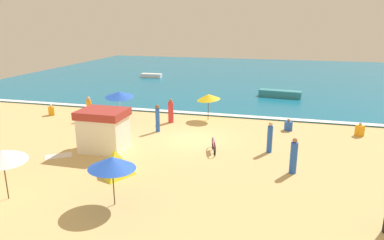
# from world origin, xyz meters

# --- Properties ---
(ground_plane) EXTENTS (60.00, 60.00, 0.00)m
(ground_plane) POSITION_xyz_m (0.00, 0.00, 0.00)
(ground_plane) COLOR #D8B775
(ocean_water) EXTENTS (60.00, 44.00, 0.10)m
(ocean_water) POSITION_xyz_m (0.00, 28.00, 0.05)
(ocean_water) COLOR #146B93
(ocean_water) RESTS_ON ground_plane
(wave_breaker_foam) EXTENTS (57.00, 0.70, 0.01)m
(wave_breaker_foam) POSITION_xyz_m (0.00, 6.30, 0.10)
(wave_breaker_foam) COLOR white
(wave_breaker_foam) RESTS_ON ocean_water
(lifeguard_cabana) EXTENTS (2.68, 2.16, 2.44)m
(lifeguard_cabana) POSITION_xyz_m (-4.59, -3.08, 1.25)
(lifeguard_cabana) COLOR white
(lifeguard_cabana) RESTS_ON ground_plane
(beach_umbrella_0) EXTENTS (2.48, 2.47, 2.12)m
(beach_umbrella_0) POSITION_xyz_m (-0.06, 4.89, 1.80)
(beach_umbrella_0) COLOR #4C3823
(beach_umbrella_0) RESTS_ON ground_plane
(beach_umbrella_3) EXTENTS (2.45, 2.42, 2.33)m
(beach_umbrella_3) POSITION_xyz_m (-5.72, -9.54, 2.01)
(beach_umbrella_3) COLOR #4C3823
(beach_umbrella_3) RESTS_ON ground_plane
(beach_umbrella_4) EXTENTS (2.74, 2.74, 2.17)m
(beach_umbrella_4) POSITION_xyz_m (-1.07, -8.83, 1.88)
(beach_umbrella_4) COLOR #4C3823
(beach_umbrella_4) RESTS_ON ground_plane
(beach_umbrella_6) EXTENTS (2.79, 2.80, 2.37)m
(beach_umbrella_6) POSITION_xyz_m (-6.47, 2.94, 2.05)
(beach_umbrella_6) COLOR silver
(beach_umbrella_6) RESTS_ON ground_plane
(beach_tent) EXTENTS (1.81, 2.01, 1.28)m
(beach_tent) POSITION_xyz_m (-2.40, -6.04, 0.64)
(beach_tent) COLOR yellow
(beach_tent) RESTS_ON ground_plane
(parked_bicycle) EXTENTS (0.59, 1.76, 0.76)m
(parked_bicycle) POSITION_xyz_m (1.71, -1.75, 0.38)
(parked_bicycle) COLOR black
(parked_bicycle) RESTS_ON ground_plane
(beachgoer_1) EXTENTS (0.38, 0.38, 1.82)m
(beachgoer_1) POSITION_xyz_m (4.85, -1.00, 0.87)
(beachgoer_1) COLOR blue
(beachgoer_1) RESTS_ON ground_plane
(beachgoer_2) EXTENTS (0.55, 0.55, 0.84)m
(beachgoer_2) POSITION_xyz_m (5.93, 3.66, 0.35)
(beachgoer_2) COLOR blue
(beachgoer_2) RESTS_ON ground_plane
(beachgoer_3) EXTENTS (0.50, 0.50, 1.85)m
(beachgoer_3) POSITION_xyz_m (6.14, -3.66, 0.87)
(beachgoer_3) COLOR blue
(beachgoer_3) RESTS_ON ground_plane
(beachgoer_5) EXTENTS (0.60, 0.60, 0.88)m
(beachgoer_5) POSITION_xyz_m (-12.65, 3.03, 0.37)
(beachgoer_5) COLOR orange
(beachgoer_5) RESTS_ON ground_plane
(beachgoer_6) EXTENTS (0.60, 0.60, 0.91)m
(beachgoer_6) POSITION_xyz_m (10.51, 3.62, 0.38)
(beachgoer_6) COLOR orange
(beachgoer_6) RESTS_ON ground_plane
(beachgoer_7) EXTENTS (0.46, 0.46, 1.82)m
(beachgoer_7) POSITION_xyz_m (-2.61, 3.48, 0.84)
(beachgoer_7) COLOR red
(beachgoer_7) RESTS_ON ground_plane
(beachgoer_9) EXTENTS (0.47, 0.47, 1.84)m
(beachgoer_9) POSITION_xyz_m (-8.86, 2.51, 0.87)
(beachgoer_9) COLOR orange
(beachgoer_9) RESTS_ON ground_plane
(beachgoer_10) EXTENTS (0.29, 0.29, 1.91)m
(beachgoer_10) POSITION_xyz_m (-2.77, 1.06, 0.95)
(beachgoer_10) COLOR blue
(beachgoer_10) RESTS_ON ground_plane
(beach_towel_1) EXTENTS (1.62, 1.49, 0.01)m
(beach_towel_1) POSITION_xyz_m (-6.66, -4.67, 0.01)
(beach_towel_1) COLOR white
(beach_towel_1) RESTS_ON ground_plane
(small_boat_0) EXTENTS (4.16, 1.53, 0.67)m
(small_boat_0) POSITION_xyz_m (5.13, 14.49, 0.43)
(small_boat_0) COLOR teal
(small_boat_0) RESTS_ON ocean_water
(small_boat_1) EXTENTS (2.75, 1.13, 0.50)m
(small_boat_1) POSITION_xyz_m (-11.70, 22.98, 0.35)
(small_boat_1) COLOR white
(small_boat_1) RESTS_ON ocean_water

